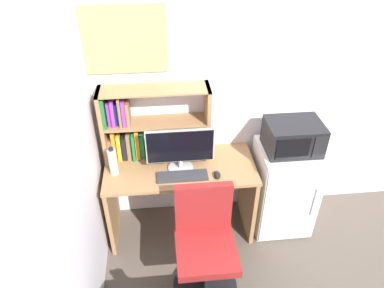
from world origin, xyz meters
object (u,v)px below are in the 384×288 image
Objects in this scene: water_bottle at (113,162)px; microwave at (293,137)px; wall_corkboard at (124,40)px; mini_fridge at (283,188)px; keyboard at (182,176)px; monitor at (180,149)px; hutch_bookshelf at (137,125)px; computer_mouse at (217,175)px; desk_chair at (205,249)px.

water_bottle is 0.56× the size of microwave.
wall_corkboard reaches higher than microwave.
mini_fridge is at bearing -90.16° from microwave.
microwave is at bearing 8.42° from keyboard.
monitor is 0.57m from water_bottle.
hutch_bookshelf is 1.60× the size of monitor.
wall_corkboard is at bearing 114.35° from hutch_bookshelf.
monitor is 5.68× the size of computer_mouse.
water_bottle is 0.97m from wall_corkboard.
hutch_bookshelf reaches higher than keyboard.
water_bottle reaches higher than keyboard.
water_bottle is 1.03m from desk_chair.
wall_corkboard is (0.17, 0.32, 0.90)m from water_bottle.
microwave reaches higher than mini_fridge.
computer_mouse is 0.22× the size of microwave.
wall_corkboard is (-0.39, 0.43, 1.01)m from keyboard.
monitor is 1.23× the size of microwave.
computer_mouse is at bearing -3.89° from keyboard.
wall_corkboard is at bearing 167.85° from mini_fridge.
mini_fridge is (0.67, 0.16, -0.35)m from computer_mouse.
monitor is 1.34× the size of keyboard.
monitor is 0.59× the size of desk_chair.
keyboard is 0.48× the size of mini_fridge.
hutch_bookshelf is at bearing 46.24° from water_bottle.
keyboard is 0.59m from water_bottle.
keyboard is 4.23× the size of computer_mouse.
mini_fridge is 0.58m from microwave.
water_bottle reaches higher than computer_mouse.
microwave is (0.95, 0.14, 0.24)m from keyboard.
monitor is 0.23m from keyboard.
wall_corkboard is at bearing 167.97° from microwave.
computer_mouse is 0.15× the size of wall_corkboard.
hutch_bookshelf is 1.47m from mini_fridge.
hutch_bookshelf reaches higher than computer_mouse.
computer_mouse is at bearing -28.86° from hutch_bookshelf.
hutch_bookshelf is 1.02× the size of mini_fridge.
water_bottle is at bearing 140.55° from desk_chair.
keyboard is 1.62× the size of water_bottle.
monitor reaches higher than desk_chair.
keyboard is at bearing -11.06° from water_bottle.
desk_chair is (0.14, -0.58, -0.57)m from monitor.
keyboard is 1.17m from wall_corkboard.
hutch_bookshelf is 0.58m from keyboard.
monitor is at bearing 103.67° from desk_chair.
keyboard is at bearing -171.75° from mini_fridge.
water_bottle is 0.40× the size of wall_corkboard.
monitor is (0.35, -0.22, -0.12)m from hutch_bookshelf.
mini_fridge is 0.93× the size of desk_chair.
computer_mouse is at bearing -8.66° from water_bottle.
keyboard is at bearing 106.26° from desk_chair.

